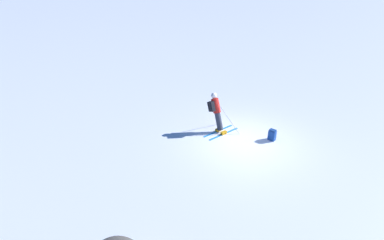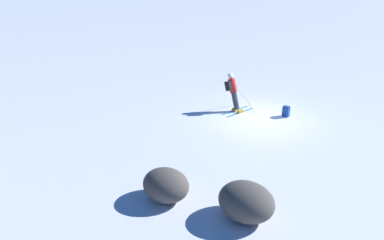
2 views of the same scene
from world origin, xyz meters
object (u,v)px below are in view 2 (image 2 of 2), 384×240
exposed_boulder_0 (166,185)px  skier (233,90)px  exposed_boulder_1 (246,202)px  spare_backpack (286,111)px

exposed_boulder_0 → skier: bearing=-71.6°
skier → exposed_boulder_1: size_ratio=1.13×
skier → exposed_boulder_0: (-2.47, 7.45, -0.52)m
spare_backpack → exposed_boulder_1: bearing=107.9°
spare_backpack → exposed_boulder_0: (-0.08, 8.29, 0.23)m
skier → spare_backpack: size_ratio=3.64×
spare_backpack → exposed_boulder_1: (-2.41, 7.58, 0.28)m
skier → exposed_boulder_1: skier is taller
spare_backpack → exposed_boulder_0: 8.29m
exposed_boulder_0 → exposed_boulder_1: size_ratio=0.91×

